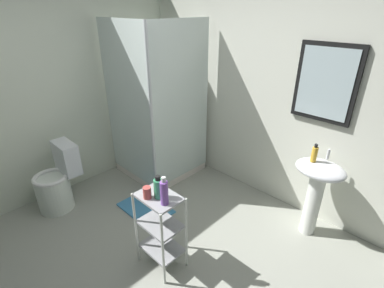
{
  "coord_description": "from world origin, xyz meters",
  "views": [
    {
      "loc": [
        1.47,
        -0.93,
        2.12
      ],
      "look_at": [
        -0.17,
        0.75,
        0.96
      ],
      "focal_mm": 26.44,
      "sensor_mm": 36.0,
      "label": 1
    }
  ],
  "objects_px": {
    "bath_mat": "(146,208)",
    "body_wash_bottle_green": "(158,188)",
    "pedestal_sink": "(317,184)",
    "hand_soap_bottle": "(314,154)",
    "toilet": "(57,183)",
    "rinse_cup": "(147,193)",
    "shower_stall": "(159,144)",
    "storage_cart": "(160,225)",
    "conditioner_bottle_purple": "(164,192)"
  },
  "relations": [
    {
      "from": "hand_soap_bottle",
      "to": "body_wash_bottle_green",
      "type": "xyz_separation_m",
      "value": [
        -0.68,
        -1.3,
        -0.06
      ]
    },
    {
      "from": "bath_mat",
      "to": "toilet",
      "type": "bearing_deg",
      "value": -139.41
    },
    {
      "from": "shower_stall",
      "to": "body_wash_bottle_green",
      "type": "xyz_separation_m",
      "value": [
        1.21,
        -0.97,
        0.36
      ]
    },
    {
      "from": "pedestal_sink",
      "to": "storage_cart",
      "type": "height_order",
      "value": "pedestal_sink"
    },
    {
      "from": "conditioner_bottle_purple",
      "to": "hand_soap_bottle",
      "type": "bearing_deg",
      "value": 66.2
    },
    {
      "from": "body_wash_bottle_green",
      "to": "hand_soap_bottle",
      "type": "bearing_deg",
      "value": 62.51
    },
    {
      "from": "hand_soap_bottle",
      "to": "bath_mat",
      "type": "distance_m",
      "value": 1.91
    },
    {
      "from": "body_wash_bottle_green",
      "to": "rinse_cup",
      "type": "height_order",
      "value": "body_wash_bottle_green"
    },
    {
      "from": "shower_stall",
      "to": "storage_cart",
      "type": "relative_size",
      "value": 2.7
    },
    {
      "from": "pedestal_sink",
      "to": "bath_mat",
      "type": "distance_m",
      "value": 1.86
    },
    {
      "from": "shower_stall",
      "to": "toilet",
      "type": "xyz_separation_m",
      "value": [
        -0.28,
        -1.26,
        -0.15
      ]
    },
    {
      "from": "conditioner_bottle_purple",
      "to": "bath_mat",
      "type": "relative_size",
      "value": 0.4
    },
    {
      "from": "rinse_cup",
      "to": "toilet",
      "type": "bearing_deg",
      "value": -171.33
    },
    {
      "from": "shower_stall",
      "to": "pedestal_sink",
      "type": "bearing_deg",
      "value": 10.0
    },
    {
      "from": "shower_stall",
      "to": "toilet",
      "type": "distance_m",
      "value": 1.3
    },
    {
      "from": "hand_soap_bottle",
      "to": "rinse_cup",
      "type": "xyz_separation_m",
      "value": [
        -0.74,
        -1.37,
        -0.1
      ]
    },
    {
      "from": "pedestal_sink",
      "to": "hand_soap_bottle",
      "type": "xyz_separation_m",
      "value": [
        -0.08,
        -0.02,
        0.31
      ]
    },
    {
      "from": "hand_soap_bottle",
      "to": "body_wash_bottle_green",
      "type": "bearing_deg",
      "value": -117.49
    },
    {
      "from": "storage_cart",
      "to": "bath_mat",
      "type": "distance_m",
      "value": 0.91
    },
    {
      "from": "storage_cart",
      "to": "conditioner_bottle_purple",
      "type": "relative_size",
      "value": 3.07
    },
    {
      "from": "storage_cart",
      "to": "hand_soap_bottle",
      "type": "height_order",
      "value": "hand_soap_bottle"
    },
    {
      "from": "conditioner_bottle_purple",
      "to": "rinse_cup",
      "type": "relative_size",
      "value": 2.41
    },
    {
      "from": "shower_stall",
      "to": "storage_cart",
      "type": "distance_m",
      "value": 1.53
    },
    {
      "from": "shower_stall",
      "to": "conditioner_bottle_purple",
      "type": "xyz_separation_m",
      "value": [
        1.3,
        -0.99,
        0.38
      ]
    },
    {
      "from": "rinse_cup",
      "to": "bath_mat",
      "type": "distance_m",
      "value": 1.11
    },
    {
      "from": "storage_cart",
      "to": "conditioner_bottle_purple",
      "type": "bearing_deg",
      "value": -14.14
    },
    {
      "from": "toilet",
      "to": "bath_mat",
      "type": "distance_m",
      "value": 1.03
    },
    {
      "from": "hand_soap_bottle",
      "to": "conditioner_bottle_purple",
      "type": "distance_m",
      "value": 1.44
    },
    {
      "from": "toilet",
      "to": "shower_stall",
      "type": "bearing_deg",
      "value": 77.55
    },
    {
      "from": "storage_cart",
      "to": "hand_soap_bottle",
      "type": "bearing_deg",
      "value": 61.91
    },
    {
      "from": "bath_mat",
      "to": "body_wash_bottle_green",
      "type": "bearing_deg",
      "value": -26.01
    },
    {
      "from": "conditioner_bottle_purple",
      "to": "storage_cart",
      "type": "bearing_deg",
      "value": 165.86
    },
    {
      "from": "shower_stall",
      "to": "storage_cart",
      "type": "xyz_separation_m",
      "value": [
        1.19,
        -0.97,
        -0.03
      ]
    },
    {
      "from": "shower_stall",
      "to": "body_wash_bottle_green",
      "type": "distance_m",
      "value": 1.59
    },
    {
      "from": "pedestal_sink",
      "to": "body_wash_bottle_green",
      "type": "relative_size",
      "value": 4.1
    },
    {
      "from": "pedestal_sink",
      "to": "shower_stall",
      "type": "bearing_deg",
      "value": -170.0
    },
    {
      "from": "conditioner_bottle_purple",
      "to": "rinse_cup",
      "type": "distance_m",
      "value": 0.17
    },
    {
      "from": "hand_soap_bottle",
      "to": "rinse_cup",
      "type": "height_order",
      "value": "hand_soap_bottle"
    },
    {
      "from": "pedestal_sink",
      "to": "bath_mat",
      "type": "relative_size",
      "value": 1.35
    },
    {
      "from": "shower_stall",
      "to": "pedestal_sink",
      "type": "height_order",
      "value": "shower_stall"
    },
    {
      "from": "pedestal_sink",
      "to": "hand_soap_bottle",
      "type": "bearing_deg",
      "value": -165.14
    },
    {
      "from": "storage_cart",
      "to": "body_wash_bottle_green",
      "type": "distance_m",
      "value": 0.39
    },
    {
      "from": "toilet",
      "to": "hand_soap_bottle",
      "type": "xyz_separation_m",
      "value": [
        2.16,
        1.58,
        0.57
      ]
    },
    {
      "from": "hand_soap_bottle",
      "to": "toilet",
      "type": "bearing_deg",
      "value": -143.74
    },
    {
      "from": "shower_stall",
      "to": "conditioner_bottle_purple",
      "type": "distance_m",
      "value": 1.68
    },
    {
      "from": "toilet",
      "to": "body_wash_bottle_green",
      "type": "distance_m",
      "value": 1.59
    },
    {
      "from": "toilet",
      "to": "pedestal_sink",
      "type": "bearing_deg",
      "value": 35.66
    },
    {
      "from": "shower_stall",
      "to": "hand_soap_bottle",
      "type": "distance_m",
      "value": 1.96
    },
    {
      "from": "body_wash_bottle_green",
      "to": "bath_mat",
      "type": "height_order",
      "value": "body_wash_bottle_green"
    },
    {
      "from": "toilet",
      "to": "body_wash_bottle_green",
      "type": "bearing_deg",
      "value": 10.87
    }
  ]
}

